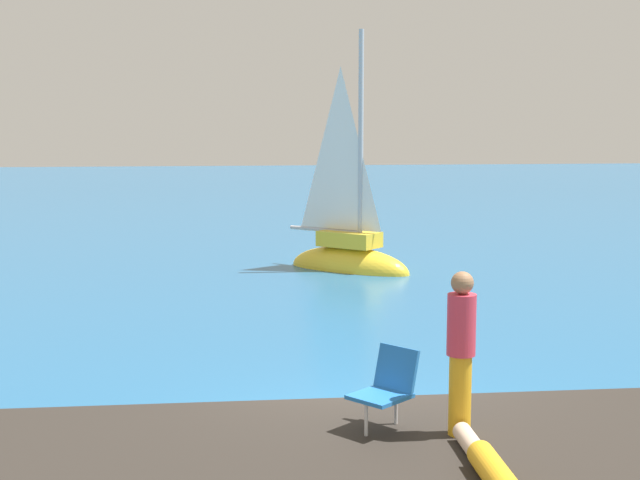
{
  "coord_description": "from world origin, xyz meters",
  "views": [
    {
      "loc": [
        -1.99,
        -10.54,
        3.92
      ],
      "look_at": [
        0.89,
        10.04,
        1.22
      ],
      "focal_mm": 48.6,
      "sensor_mm": 36.0,
      "label": 1
    }
  ],
  "objects_px": {
    "person_sunbather": "(490,468)",
    "beach_chair": "(387,385)",
    "sailboat_near": "(349,256)",
    "person_standing": "(461,348)"
  },
  "relations": [
    {
      "from": "person_sunbather",
      "to": "person_standing",
      "type": "xyz_separation_m",
      "value": [
        0.07,
        1.12,
        0.75
      ]
    },
    {
      "from": "person_sunbather",
      "to": "beach_chair",
      "type": "relative_size",
      "value": 2.21
    },
    {
      "from": "sailboat_near",
      "to": "person_sunbather",
      "type": "xyz_separation_m",
      "value": [
        -1.67,
        -16.66,
        0.66
      ]
    },
    {
      "from": "person_standing",
      "to": "sailboat_near",
      "type": "bearing_deg",
      "value": 125.89
    },
    {
      "from": "sailboat_near",
      "to": "beach_chair",
      "type": "xyz_separation_m",
      "value": [
        -2.26,
        -15.25,
        0.99
      ]
    },
    {
      "from": "sailboat_near",
      "to": "person_standing",
      "type": "height_order",
      "value": "sailboat_near"
    },
    {
      "from": "sailboat_near",
      "to": "person_standing",
      "type": "xyz_separation_m",
      "value": [
        -1.6,
        -15.54,
        1.41
      ]
    },
    {
      "from": "person_standing",
      "to": "beach_chair",
      "type": "xyz_separation_m",
      "value": [
        -0.66,
        0.29,
        -0.42
      ]
    },
    {
      "from": "person_sunbather",
      "to": "person_standing",
      "type": "distance_m",
      "value": 1.35
    },
    {
      "from": "person_sunbather",
      "to": "beach_chair",
      "type": "xyz_separation_m",
      "value": [
        -0.59,
        1.41,
        0.33
      ]
    }
  ]
}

